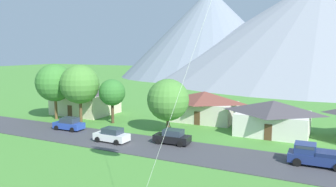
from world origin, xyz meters
TOP-DOWN VIEW (x-y plane):
  - road_strip at (0.00, 25.81)m, footprint 160.00×7.38m
  - mountain_east_ridge at (7.52, 134.58)m, footprint 129.81×129.81m
  - mountain_far_east_ridge at (-35.35, 128.64)m, footprint 75.03×75.03m
  - house_leftmost at (-5.35, 41.32)m, footprint 9.86×6.76m
  - house_left_center at (5.36, 37.77)m, footprint 9.51×7.52m
  - house_rightmost at (-25.84, 37.94)m, footprint 10.21×8.38m
  - tree_near_left at (-26.88, 32.12)m, footprint 5.88×5.88m
  - tree_left_of_center at (-17.18, 33.81)m, footprint 3.96×3.96m
  - tree_center at (-21.93, 32.24)m, footprint 5.88×5.88m
  - tree_right_of_center at (-7.15, 32.35)m, footprint 5.54×5.54m
  - parked_car_blue_west_end at (-19.77, 27.42)m, footprint 4.25×2.18m
  - parked_car_black_mid_west at (-4.25, 27.64)m, footprint 4.27×2.22m
  - parked_car_white_mid_east at (-11.00, 25.15)m, footprint 4.21×2.09m
  - pickup_truck_navy_west_side at (10.92, 27.11)m, footprint 5.23×2.39m

SIDE VIEW (x-z plane):
  - road_strip at x=0.00m, z-range 0.00..0.08m
  - parked_car_blue_west_end at x=-19.77m, z-range 0.03..1.71m
  - parked_car_black_mid_west at x=-4.25m, z-range 0.03..1.71m
  - parked_car_white_mid_east at x=-11.00m, z-range 0.03..1.71m
  - pickup_truck_navy_west_side at x=10.92m, z-range 0.06..2.06m
  - house_left_center at x=5.36m, z-range 0.08..4.48m
  - house_leftmost at x=-5.35m, z-range 0.08..4.68m
  - house_rightmost at x=-25.84m, z-range 0.10..5.54m
  - tree_right_of_center at x=-7.15m, z-range 0.80..7.96m
  - tree_left_of_center at x=-17.18m, z-range 1.30..7.92m
  - tree_center at x=-21.93m, z-range 1.42..10.15m
  - tree_near_left at x=-26.88m, z-range 1.43..10.19m
  - mountain_far_east_ridge at x=-35.35m, z-range 0.00..36.69m
  - mountain_east_ridge at x=7.52m, z-range 0.00..39.25m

